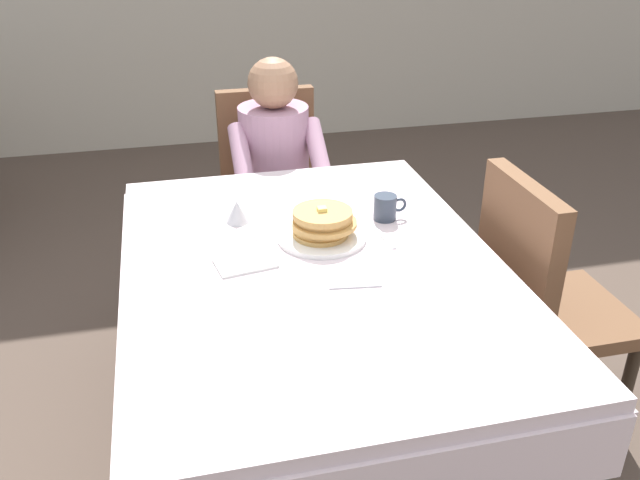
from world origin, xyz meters
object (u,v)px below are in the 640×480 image
Objects in this scene: spoon_near_edge at (356,286)px; dining_table_main at (314,288)px; chair_right_side at (539,292)px; syrup_pitcher at (237,211)px; diner_person at (276,164)px; fork_left_of_plate at (263,248)px; knife_right_of_plate at (381,235)px; breakfast_stack at (323,222)px; plate_breakfast at (322,237)px; chair_diner at (271,180)px; cup_coffee at (386,207)px.

dining_table_main is at bearing 124.76° from spoon_near_edge.
chair_right_side is 0.74m from spoon_near_edge.
chair_right_side reaches higher than syrup_pitcher.
diner_person is 6.22× the size of fork_left_of_plate.
fork_left_of_plate is at bearing 136.60° from dining_table_main.
knife_right_of_plate is 0.33m from spoon_near_edge.
dining_table_main is 8.47× the size of fork_left_of_plate.
knife_right_of_plate is (0.19, -0.02, -0.06)m from breakfast_stack.
breakfast_stack is at bearing -36.98° from syrup_pitcher.
plate_breakfast is 1.87× the size of spoon_near_edge.
fork_left_of_plate is (-0.19, -0.02, -0.01)m from plate_breakfast.
chair_diner is 1.00× the size of chair_right_side.
knife_right_of_plate is at bearing 26.22° from dining_table_main.
spoon_near_edge is (-0.17, -0.29, 0.00)m from knife_right_of_plate.
cup_coffee is (0.24, -0.78, 0.11)m from diner_person.
diner_person is 1.24m from chair_right_side.
chair_right_side is at bearing -11.38° from plate_breakfast.
plate_breakfast is at bearing -101.38° from chair_right_side.
dining_table_main is 1.64× the size of chair_right_side.
diner_person reaches higher than chair_right_side.
plate_breakfast is at bearing -158.78° from cup_coffee.
plate_breakfast is 0.31m from spoon_near_edge.
breakfast_stack is (0.00, 0.00, 0.05)m from plate_breakfast.
diner_person reaches higher than fork_left_of_plate.
breakfast_stack reaches higher than plate_breakfast.
cup_coffee is at bearing -30.22° from knife_right_of_plate.
cup_coffee is 0.56× the size of knife_right_of_plate.
syrup_pitcher reaches higher than knife_right_of_plate.
diner_person is at bearing 98.69° from spoon_near_edge.
syrup_pitcher is 0.48m from knife_right_of_plate.
chair_diner reaches higher than dining_table_main.
knife_right_of_plate is (0.43, -0.21, -0.04)m from syrup_pitcher.
knife_right_of_plate is (0.19, -0.89, 0.07)m from diner_person.
diner_person is 0.91m from knife_right_of_plate.
breakfast_stack is 0.31m from spoon_near_edge.
chair_diner is 1.05m from plate_breakfast.
dining_table_main is at bearing -90.00° from chair_right_side.
plate_breakfast reaches higher than knife_right_of_plate.
chair_diner is 1.35m from spoon_near_edge.
knife_right_of_plate is at bearing 100.04° from chair_diner.
syrup_pitcher reaches higher than spoon_near_edge.
knife_right_of_plate reaches higher than dining_table_main.
spoon_near_edge is at bearing -149.77° from fork_left_of_plate.
syrup_pitcher is 0.22m from fork_left_of_plate.
diner_person is 0.91m from fork_left_of_plate.
plate_breakfast is 3.50× the size of syrup_pitcher.
chair_diner is 1.09m from fork_left_of_plate.
knife_right_of_plate is (0.19, -1.05, 0.21)m from chair_diner.
cup_coffee is (0.24, -0.93, 0.25)m from chair_diner.
breakfast_stack reaches higher than fork_left_of_plate.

